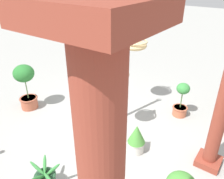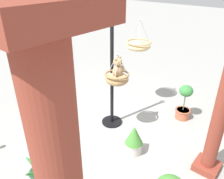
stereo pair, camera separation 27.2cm
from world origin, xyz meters
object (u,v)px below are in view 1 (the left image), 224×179
(display_pole_central, at_px, (111,96))
(potted_plant_flowering_red, at_px, (46,179))
(hanging_basket_left_high, at_px, (135,45))
(potted_plant_conical_shrub, at_px, (181,101))
(potted_plant_fern_front, at_px, (136,139))
(teddy_bear, at_px, (118,69))
(potted_plant_small_succulent, at_px, (26,84))
(hanging_basket_with_teddy, at_px, (117,78))

(display_pole_central, xyz_separation_m, potted_plant_flowering_red, (1.97, 0.20, -0.50))
(hanging_basket_left_high, height_order, potted_plant_flowering_red, hanging_basket_left_high)
(potted_plant_conical_shrub, bearing_deg, potted_plant_fern_front, -7.29)
(teddy_bear, relative_size, potted_plant_conical_shrub, 0.51)
(potted_plant_fern_front, relative_size, potted_plant_flowering_red, 1.02)
(potted_plant_flowering_red, height_order, potted_plant_small_succulent, potted_plant_small_succulent)
(hanging_basket_with_teddy, xyz_separation_m, potted_plant_small_succulent, (0.52, -2.24, -0.57))
(teddy_bear, height_order, potted_plant_flowering_red, teddy_bear)
(display_pole_central, relative_size, hanging_basket_left_high, 3.29)
(teddy_bear, bearing_deg, potted_plant_conical_shrub, 147.42)
(hanging_basket_left_high, bearing_deg, teddy_bear, 15.75)
(potted_plant_fern_front, bearing_deg, hanging_basket_left_high, -146.55)
(teddy_bear, height_order, potted_plant_small_succulent, teddy_bear)
(hanging_basket_with_teddy, relative_size, hanging_basket_left_high, 0.89)
(potted_plant_flowering_red, bearing_deg, teddy_bear, 177.82)
(potted_plant_fern_front, height_order, potted_plant_small_succulent, potted_plant_small_succulent)
(teddy_bear, bearing_deg, hanging_basket_with_teddy, -90.00)
(potted_plant_flowering_red, relative_size, potted_plant_small_succulent, 0.51)
(potted_plant_fern_front, relative_size, potted_plant_small_succulent, 0.52)
(display_pole_central, bearing_deg, potted_plant_flowering_red, 5.85)
(hanging_basket_left_high, relative_size, potted_plant_conical_shrub, 0.84)
(hanging_basket_with_teddy, bearing_deg, hanging_basket_left_high, -165.25)
(potted_plant_flowering_red, relative_size, potted_plant_conical_shrub, 0.69)
(hanging_basket_with_teddy, relative_size, teddy_bear, 1.46)
(display_pole_central, distance_m, potted_plant_small_succulent, 2.10)
(potted_plant_fern_front, xyz_separation_m, potted_plant_flowering_red, (1.51, -0.70, -0.11))
(potted_plant_fern_front, height_order, potted_plant_flowering_red, potted_plant_fern_front)
(hanging_basket_left_high, height_order, potted_plant_conical_shrub, hanging_basket_left_high)
(potted_plant_flowering_red, bearing_deg, hanging_basket_left_high, -175.16)
(hanging_basket_with_teddy, height_order, teddy_bear, hanging_basket_with_teddy)
(hanging_basket_with_teddy, height_order, potted_plant_flowering_red, hanging_basket_with_teddy)
(teddy_bear, xyz_separation_m, potted_plant_flowering_red, (1.82, -0.07, -1.22))
(hanging_basket_with_teddy, relative_size, potted_plant_small_succulent, 0.54)
(potted_plant_fern_front, distance_m, potted_plant_small_succulent, 2.92)
(teddy_bear, bearing_deg, hanging_basket_left_high, -164.25)
(hanging_basket_with_teddy, distance_m, teddy_bear, 0.19)
(hanging_basket_left_high, height_order, potted_plant_small_succulent, hanging_basket_left_high)
(teddy_bear, height_order, potted_plant_fern_front, teddy_bear)
(teddy_bear, relative_size, hanging_basket_left_high, 0.61)
(potted_plant_small_succulent, bearing_deg, hanging_basket_with_teddy, 103.02)
(display_pole_central, distance_m, hanging_basket_with_teddy, 0.60)
(potted_plant_flowering_red, bearing_deg, potted_plant_small_succulent, -120.78)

